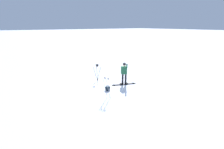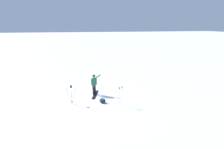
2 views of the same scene
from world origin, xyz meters
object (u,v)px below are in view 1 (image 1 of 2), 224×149
at_px(snowboard, 124,84).
at_px(ski_poles, 107,85).
at_px(gear_bag_large, 108,88).
at_px(snowboarder, 124,71).
at_px(camera_tripod, 97,69).

bearing_deg(snowboard, ski_poles, 119.00).
bearing_deg(ski_poles, gear_bag_large, -35.41).
height_order(snowboarder, gear_bag_large, snowboarder).
xyz_separation_m(snowboarder, gear_bag_large, (-0.29, 1.63, -0.81)).
height_order(snowboard, gear_bag_large, gear_bag_large).
distance_m(gear_bag_large, camera_tripod, 2.22).
xyz_separation_m(snowboard, camera_tripod, (1.80, 1.18, 0.92)).
bearing_deg(snowboarder, camera_tripod, 35.35).
bearing_deg(snowboard, gear_bag_large, 98.44).
relative_size(snowboarder, camera_tripod, 1.24).
distance_m(gear_bag_large, ski_poles, 1.48).
bearing_deg(camera_tripod, gear_bag_large, 169.13).
bearing_deg(gear_bag_large, snowboarder, -80.08).
height_order(snowboarder, ski_poles, snowboarder).
height_order(snowboarder, camera_tripod, snowboarder).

